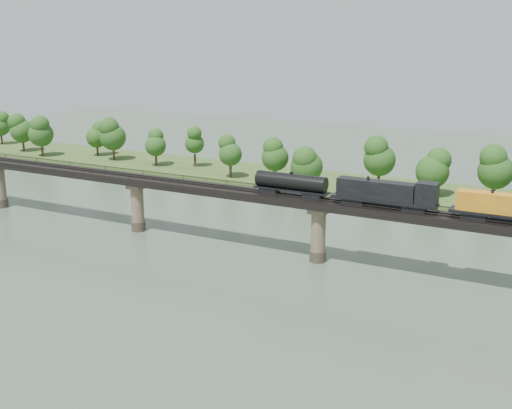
% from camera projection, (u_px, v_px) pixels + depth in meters
% --- Properties ---
extents(ground, '(400.00, 400.00, 0.00)m').
position_uv_depth(ground, '(236.00, 327.00, 89.61)').
color(ground, '#3C4C3D').
rests_on(ground, ground).
extents(far_bank, '(300.00, 24.00, 1.60)m').
position_uv_depth(far_bank, '(400.00, 192.00, 162.20)').
color(far_bank, '#324D1E').
rests_on(far_bank, ground).
extents(bridge, '(236.00, 30.00, 11.50)m').
position_uv_depth(bridge, '(318.00, 232.00, 113.89)').
color(bridge, '#473A2D').
rests_on(bridge, ground).
extents(bridge_superstructure, '(220.00, 4.90, 0.75)m').
position_uv_depth(bridge_superstructure, '(319.00, 198.00, 112.24)').
color(bridge_superstructure, black).
rests_on(bridge_superstructure, bridge).
extents(far_treeline, '(289.06, 17.54, 13.60)m').
position_uv_depth(far_treeline, '(365.00, 161.00, 159.94)').
color(far_treeline, '#382619').
rests_on(far_treeline, far_bank).
extents(freight_train, '(72.58, 2.83, 5.00)m').
position_uv_depth(freight_train, '(467.00, 203.00, 100.59)').
color(freight_train, black).
rests_on(freight_train, bridge).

